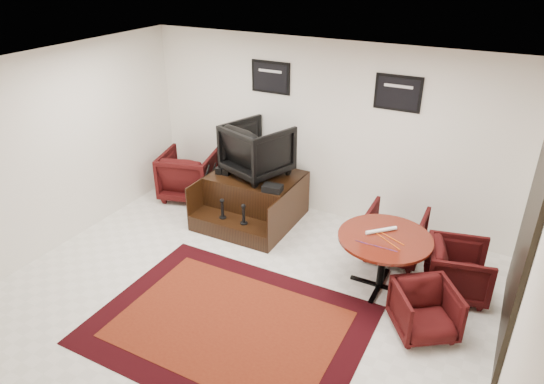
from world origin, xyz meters
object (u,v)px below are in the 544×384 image
at_px(armchair_side, 189,172).
at_px(shine_chair, 257,147).
at_px(table_chair_corner, 425,308).
at_px(meeting_table, 384,243).
at_px(table_chair_window, 459,268).
at_px(shine_podium, 254,199).
at_px(table_chair_back, 395,231).

bearing_deg(armchair_side, shine_chair, 164.26).
bearing_deg(table_chair_corner, meeting_table, 104.25).
relative_size(armchair_side, table_chair_window, 1.20).
relative_size(shine_podium, table_chair_window, 1.91).
bearing_deg(table_chair_window, meeting_table, 97.72).
bearing_deg(table_chair_back, table_chair_window, 152.50).
xyz_separation_m(meeting_table, table_chair_corner, (0.67, -0.58, -0.34)).
height_order(shine_chair, armchair_side, shine_chair).
relative_size(shine_podium, meeting_table, 1.25).
xyz_separation_m(armchair_side, table_chair_corner, (4.39, -1.57, -0.12)).
height_order(shine_podium, table_chair_corner, shine_podium).
xyz_separation_m(shine_podium, table_chair_window, (3.23, -0.50, 0.04)).
distance_m(shine_chair, table_chair_back, 2.44).
bearing_deg(table_chair_window, table_chair_corner, 153.96).
distance_m(table_chair_back, table_chair_corner, 1.55).
bearing_deg(table_chair_corner, shine_podium, 120.26).
xyz_separation_m(shine_podium, table_chair_corner, (3.01, -1.41, -0.00)).
distance_m(shine_chair, meeting_table, 2.59).
height_order(armchair_side, table_chair_window, armchair_side).
distance_m(meeting_table, table_chair_corner, 0.95).
bearing_deg(table_chair_corner, shine_chair, 118.02).
xyz_separation_m(shine_chair, meeting_table, (2.35, -0.97, -0.51)).
bearing_deg(table_chair_back, table_chair_corner, 116.37).
distance_m(armchair_side, table_chair_back, 3.69).
bearing_deg(shine_podium, shine_chair, 90.00).
xyz_separation_m(table_chair_back, table_chair_corner, (0.71, -1.37, -0.07)).
bearing_deg(table_chair_back, shine_podium, -2.03).
xyz_separation_m(shine_chair, table_chair_corner, (3.01, -1.56, -0.85)).
height_order(shine_podium, table_chair_window, table_chair_window).
distance_m(meeting_table, table_chair_window, 0.99).
xyz_separation_m(armchair_side, meeting_table, (3.73, -0.98, 0.21)).
relative_size(shine_chair, table_chair_window, 1.20).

